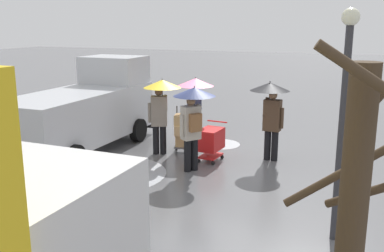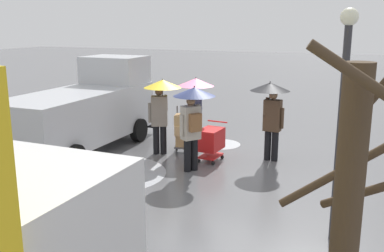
{
  "view_description": "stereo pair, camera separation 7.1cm",
  "coord_description": "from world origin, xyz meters",
  "px_view_note": "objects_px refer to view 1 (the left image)",
  "views": [
    {
      "loc": [
        -4.06,
        10.96,
        3.63
      ],
      "look_at": [
        0.1,
        0.81,
        1.05
      ],
      "focal_mm": 41.13,
      "sensor_mm": 36.0,
      "label": 1
    },
    {
      "loc": [
        -4.13,
        10.93,
        3.63
      ],
      "look_at": [
        0.1,
        0.81,
        1.05
      ],
      "focal_mm": 41.13,
      "sensor_mm": 36.0,
      "label": 2
    }
  ],
  "objects_px": {
    "cargo_van_parked_right": "(85,110)",
    "pedestrian_white_side": "(271,103)",
    "hand_dolly_boxes": "(183,131)",
    "pedestrian_far_side": "(193,109)",
    "street_lamp": "(344,103)",
    "shopping_cart_vendor": "(211,140)",
    "pedestrian_pink_side": "(195,96)",
    "pedestrian_black_side": "(161,99)",
    "bare_tree_near": "(351,245)"
  },
  "relations": [
    {
      "from": "pedestrian_pink_side",
      "to": "pedestrian_far_side",
      "type": "xyz_separation_m",
      "value": [
        -0.64,
        1.72,
        -0.01
      ]
    },
    {
      "from": "shopping_cart_vendor",
      "to": "pedestrian_white_side",
      "type": "relative_size",
      "value": 0.47
    },
    {
      "from": "pedestrian_black_side",
      "to": "cargo_van_parked_right",
      "type": "bearing_deg",
      "value": 10.12
    },
    {
      "from": "cargo_van_parked_right",
      "to": "shopping_cart_vendor",
      "type": "height_order",
      "value": "cargo_van_parked_right"
    },
    {
      "from": "cargo_van_parked_right",
      "to": "pedestrian_far_side",
      "type": "height_order",
      "value": "cargo_van_parked_right"
    },
    {
      "from": "hand_dolly_boxes",
      "to": "pedestrian_far_side",
      "type": "xyz_separation_m",
      "value": [
        -0.82,
        1.29,
        0.91
      ]
    },
    {
      "from": "pedestrian_black_side",
      "to": "street_lamp",
      "type": "relative_size",
      "value": 0.56
    },
    {
      "from": "cargo_van_parked_right",
      "to": "street_lamp",
      "type": "relative_size",
      "value": 1.39
    },
    {
      "from": "shopping_cart_vendor",
      "to": "street_lamp",
      "type": "distance_m",
      "value": 5.14
    },
    {
      "from": "cargo_van_parked_right",
      "to": "pedestrian_white_side",
      "type": "xyz_separation_m",
      "value": [
        -5.2,
        -1.01,
        0.39
      ]
    },
    {
      "from": "shopping_cart_vendor",
      "to": "pedestrian_black_side",
      "type": "relative_size",
      "value": 0.47
    },
    {
      "from": "pedestrian_far_side",
      "to": "bare_tree_near",
      "type": "relative_size",
      "value": 0.59
    },
    {
      "from": "pedestrian_black_side",
      "to": "pedestrian_far_side",
      "type": "distance_m",
      "value": 1.7
    },
    {
      "from": "cargo_van_parked_right",
      "to": "pedestrian_black_side",
      "type": "distance_m",
      "value": 2.33
    },
    {
      "from": "pedestrian_pink_side",
      "to": "pedestrian_far_side",
      "type": "bearing_deg",
      "value": 110.5
    },
    {
      "from": "cargo_van_parked_right",
      "to": "street_lamp",
      "type": "height_order",
      "value": "street_lamp"
    },
    {
      "from": "pedestrian_black_side",
      "to": "hand_dolly_boxes",
      "type": "bearing_deg",
      "value": -152.21
    },
    {
      "from": "pedestrian_black_side",
      "to": "bare_tree_near",
      "type": "distance_m",
      "value": 8.9
    },
    {
      "from": "cargo_van_parked_right",
      "to": "pedestrian_white_side",
      "type": "relative_size",
      "value": 2.49
    },
    {
      "from": "bare_tree_near",
      "to": "cargo_van_parked_right",
      "type": "bearing_deg",
      "value": -41.61
    },
    {
      "from": "street_lamp",
      "to": "pedestrian_white_side",
      "type": "bearing_deg",
      "value": -63.23
    },
    {
      "from": "shopping_cart_vendor",
      "to": "pedestrian_pink_side",
      "type": "xyz_separation_m",
      "value": [
        0.78,
        -0.8,
        1.02
      ]
    },
    {
      "from": "pedestrian_pink_side",
      "to": "street_lamp",
      "type": "height_order",
      "value": "street_lamp"
    },
    {
      "from": "shopping_cart_vendor",
      "to": "pedestrian_pink_side",
      "type": "height_order",
      "value": "pedestrian_pink_side"
    },
    {
      "from": "pedestrian_pink_side",
      "to": "pedestrian_white_side",
      "type": "distance_m",
      "value": 2.22
    },
    {
      "from": "hand_dolly_boxes",
      "to": "street_lamp",
      "type": "xyz_separation_m",
      "value": [
        -4.42,
        3.71,
        1.71
      ]
    },
    {
      "from": "cargo_van_parked_right",
      "to": "pedestrian_far_side",
      "type": "relative_size",
      "value": 2.49
    },
    {
      "from": "hand_dolly_boxes",
      "to": "street_lamp",
      "type": "relative_size",
      "value": 0.34
    },
    {
      "from": "pedestrian_pink_side",
      "to": "street_lamp",
      "type": "bearing_deg",
      "value": 135.75
    },
    {
      "from": "pedestrian_black_side",
      "to": "pedestrian_white_side",
      "type": "distance_m",
      "value": 3.0
    },
    {
      "from": "cargo_van_parked_right",
      "to": "street_lamp",
      "type": "bearing_deg",
      "value": 157.37
    },
    {
      "from": "pedestrian_black_side",
      "to": "street_lamp",
      "type": "height_order",
      "value": "street_lamp"
    },
    {
      "from": "pedestrian_white_side",
      "to": "street_lamp",
      "type": "height_order",
      "value": "street_lamp"
    },
    {
      "from": "pedestrian_white_side",
      "to": "pedestrian_far_side",
      "type": "bearing_deg",
      "value": 45.69
    },
    {
      "from": "shopping_cart_vendor",
      "to": "bare_tree_near",
      "type": "height_order",
      "value": "bare_tree_near"
    },
    {
      "from": "shopping_cart_vendor",
      "to": "pedestrian_pink_side",
      "type": "relative_size",
      "value": 0.47
    },
    {
      "from": "pedestrian_pink_side",
      "to": "pedestrian_white_side",
      "type": "relative_size",
      "value": 1.0
    },
    {
      "from": "pedestrian_pink_side",
      "to": "pedestrian_black_side",
      "type": "xyz_separation_m",
      "value": [
        0.73,
        0.72,
        0.0
      ]
    },
    {
      "from": "cargo_van_parked_right",
      "to": "hand_dolly_boxes",
      "type": "relative_size",
      "value": 4.07
    },
    {
      "from": "pedestrian_black_side",
      "to": "pedestrian_far_side",
      "type": "bearing_deg",
      "value": 143.81
    },
    {
      "from": "hand_dolly_boxes",
      "to": "pedestrian_black_side",
      "type": "distance_m",
      "value": 1.12
    },
    {
      "from": "cargo_van_parked_right",
      "to": "shopping_cart_vendor",
      "type": "distance_m",
      "value": 3.83
    },
    {
      "from": "shopping_cart_vendor",
      "to": "pedestrian_far_side",
      "type": "xyz_separation_m",
      "value": [
        0.14,
        0.92,
        1.0
      ]
    },
    {
      "from": "pedestrian_pink_side",
      "to": "pedestrian_far_side",
      "type": "distance_m",
      "value": 1.84
    },
    {
      "from": "pedestrian_white_side",
      "to": "bare_tree_near",
      "type": "height_order",
      "value": "bare_tree_near"
    },
    {
      "from": "shopping_cart_vendor",
      "to": "pedestrian_pink_side",
      "type": "distance_m",
      "value": 1.51
    },
    {
      "from": "street_lamp",
      "to": "bare_tree_near",
      "type": "bearing_deg",
      "value": 95.29
    },
    {
      "from": "pedestrian_far_side",
      "to": "shopping_cart_vendor",
      "type": "bearing_deg",
      "value": -98.69
    },
    {
      "from": "pedestrian_black_side",
      "to": "pedestrian_white_side",
      "type": "height_order",
      "value": "same"
    },
    {
      "from": "hand_dolly_boxes",
      "to": "pedestrian_far_side",
      "type": "bearing_deg",
      "value": 122.4
    }
  ]
}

